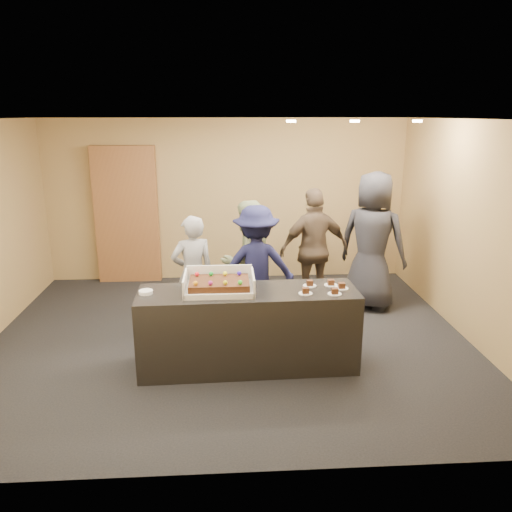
# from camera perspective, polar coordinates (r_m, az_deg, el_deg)

# --- Properties ---
(room) EXTENTS (6.04, 6.00, 2.70)m
(room) POSITION_cam_1_polar(r_m,az_deg,el_deg) (6.02, -3.16, 2.39)
(room) COLOR black
(room) RESTS_ON ground
(serving_counter) EXTENTS (2.42, 0.76, 0.90)m
(serving_counter) POSITION_cam_1_polar(r_m,az_deg,el_deg) (5.61, -0.90, -8.34)
(serving_counter) COLOR black
(serving_counter) RESTS_ON floor
(storage_cabinet) EXTENTS (1.03, 0.15, 2.27)m
(storage_cabinet) POSITION_cam_1_polar(r_m,az_deg,el_deg) (8.58, -14.55, 4.53)
(storage_cabinet) COLOR brown
(storage_cabinet) RESTS_ON floor
(cake_box) EXTENTS (0.75, 0.52, 0.22)m
(cake_box) POSITION_cam_1_polar(r_m,az_deg,el_deg) (5.45, -4.22, -3.50)
(cake_box) COLOR white
(cake_box) RESTS_ON serving_counter
(sheet_cake) EXTENTS (0.64, 0.44, 0.12)m
(sheet_cake) POSITION_cam_1_polar(r_m,az_deg,el_deg) (5.41, -4.24, -3.10)
(sheet_cake) COLOR black
(sheet_cake) RESTS_ON cake_box
(plate_stack) EXTENTS (0.15, 0.15, 0.04)m
(plate_stack) POSITION_cam_1_polar(r_m,az_deg,el_deg) (5.49, -12.48, -4.04)
(plate_stack) COLOR white
(plate_stack) RESTS_ON serving_counter
(slice_a) EXTENTS (0.15, 0.15, 0.07)m
(slice_a) POSITION_cam_1_polar(r_m,az_deg,el_deg) (5.38, 5.68, -4.08)
(slice_a) COLOR white
(slice_a) RESTS_ON serving_counter
(slice_b) EXTENTS (0.15, 0.15, 0.07)m
(slice_b) POSITION_cam_1_polar(r_m,az_deg,el_deg) (5.62, 6.16, -3.21)
(slice_b) COLOR white
(slice_b) RESTS_ON serving_counter
(slice_c) EXTENTS (0.15, 0.15, 0.07)m
(slice_c) POSITION_cam_1_polar(r_m,az_deg,el_deg) (5.41, 8.98, -4.10)
(slice_c) COLOR white
(slice_c) RESTS_ON serving_counter
(slice_d) EXTENTS (0.15, 0.15, 0.07)m
(slice_d) POSITION_cam_1_polar(r_m,az_deg,el_deg) (5.67, 8.56, -3.11)
(slice_d) COLOR white
(slice_d) RESTS_ON serving_counter
(slice_e) EXTENTS (0.15, 0.15, 0.07)m
(slice_e) POSITION_cam_1_polar(r_m,az_deg,el_deg) (5.58, 9.76, -3.47)
(slice_e) COLOR white
(slice_e) RESTS_ON serving_counter
(person_server_grey) EXTENTS (0.65, 0.53, 1.54)m
(person_server_grey) POSITION_cam_1_polar(r_m,az_deg,el_deg) (6.49, -7.22, -2.04)
(person_server_grey) COLOR #9B9BA0
(person_server_grey) RESTS_ON floor
(person_sage_man) EXTENTS (1.02, 0.97, 1.65)m
(person_sage_man) POSITION_cam_1_polar(r_m,az_deg,el_deg) (6.83, -1.07, -0.49)
(person_sage_man) COLOR #99A878
(person_sage_man) RESTS_ON floor
(person_navy_man) EXTENTS (1.07, 0.64, 1.63)m
(person_navy_man) POSITION_cam_1_polar(r_m,az_deg,el_deg) (6.59, 0.02, -1.19)
(person_navy_man) COLOR #16173C
(person_navy_man) RESTS_ON floor
(person_brown_extra) EXTENTS (1.11, 0.65, 1.77)m
(person_brown_extra) POSITION_cam_1_polar(r_m,az_deg,el_deg) (7.21, 6.67, 0.76)
(person_brown_extra) COLOR brown
(person_brown_extra) RESTS_ON floor
(person_dark_suit) EXTENTS (1.16, 1.08, 2.00)m
(person_dark_suit) POSITION_cam_1_polar(r_m,az_deg,el_deg) (7.35, 13.15, 1.67)
(person_dark_suit) COLOR #26262B
(person_dark_suit) RESTS_ON floor
(ceiling_spotlights) EXTENTS (1.72, 0.12, 0.03)m
(ceiling_spotlights) POSITION_cam_1_polar(r_m,az_deg,el_deg) (6.56, 11.22, 14.89)
(ceiling_spotlights) COLOR #FFEAC6
(ceiling_spotlights) RESTS_ON ceiling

